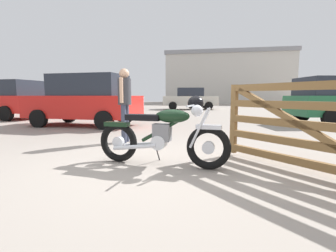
# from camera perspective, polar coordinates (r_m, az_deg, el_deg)

# --- Properties ---
(ground_plane) EXTENTS (80.00, 80.00, 0.00)m
(ground_plane) POSITION_cam_1_polar(r_m,az_deg,el_deg) (3.85, -4.02, -8.96)
(ground_plane) COLOR gray
(vintage_motorcycle) EXTENTS (2.06, 0.73, 1.07)m
(vintage_motorcycle) POSITION_cam_1_polar(r_m,az_deg,el_deg) (3.73, -0.75, -1.73)
(vintage_motorcycle) COLOR black
(vintage_motorcycle) RESTS_ON ground_plane
(timber_gate) EXTENTS (1.72, 2.04, 1.60)m
(timber_gate) POSITION_cam_1_polar(r_m,az_deg,el_deg) (3.69, 32.49, 0.39)
(timber_gate) COLOR brown
(timber_gate) RESTS_ON ground_plane
(bystander) EXTENTS (0.30, 0.46, 1.66)m
(bystander) POSITION_cam_1_polar(r_m,az_deg,el_deg) (5.65, -10.01, 6.50)
(bystander) COLOR #383D51
(bystander) RESTS_ON ground_plane
(blue_hatchback_right) EXTENTS (4.08, 2.21, 1.78)m
(blue_hatchback_right) POSITION_cam_1_polar(r_m,az_deg,el_deg) (9.17, -18.51, 5.77)
(blue_hatchback_right) COLOR black
(blue_hatchback_right) RESTS_ON ground_plane
(silver_sedan_mid) EXTENTS (4.77, 2.11, 1.74)m
(silver_sedan_mid) POSITION_cam_1_polar(r_m,az_deg,el_deg) (16.06, -14.94, 6.36)
(silver_sedan_mid) COLOR black
(silver_sedan_mid) RESTS_ON ground_plane
(red_hatchback_near) EXTENTS (4.33, 2.20, 1.67)m
(red_hatchback_near) POSITION_cam_1_polar(r_m,az_deg,el_deg) (19.48, 5.09, 6.33)
(red_hatchback_near) COLOR black
(red_hatchback_near) RESTS_ON ground_plane
(pale_sedan_back) EXTENTS (4.82, 2.24, 1.74)m
(pale_sedan_back) POSITION_cam_1_polar(r_m,az_deg,el_deg) (20.87, -14.60, 6.47)
(pale_sedan_back) COLOR black
(pale_sedan_back) RESTS_ON ground_plane
(industrial_building) EXTENTS (17.43, 14.03, 6.89)m
(industrial_building) POSITION_cam_1_polar(r_m,az_deg,el_deg) (38.59, 13.33, 10.39)
(industrial_building) COLOR beige
(industrial_building) RESTS_ON ground_plane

